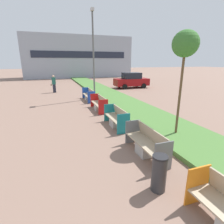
% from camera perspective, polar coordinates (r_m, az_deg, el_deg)
% --- Properties ---
extents(planter_grass_strip, '(2.80, 120.00, 0.18)m').
position_cam_1_polar(planter_grass_strip, '(11.63, 8.18, 0.64)').
color(planter_grass_strip, '#4C7A38').
rests_on(planter_grass_strip, ground).
extents(building_backdrop, '(20.99, 6.09, 8.02)m').
position_cam_1_polar(building_backdrop, '(38.31, -10.82, 17.17)').
color(building_backdrop, '#939EAD').
rests_on(building_backdrop, ground).
extents(bench_grey_frame, '(0.65, 2.10, 0.94)m').
position_cam_1_polar(bench_grey_frame, '(6.34, 11.18, -10.44)').
color(bench_grey_frame, '#ADA8A0').
rests_on(bench_grey_frame, ground).
extents(bench_teal_frame, '(0.65, 2.01, 0.94)m').
position_cam_1_polar(bench_teal_frame, '(8.80, 1.48, -2.44)').
color(bench_teal_frame, '#ADA8A0').
rests_on(bench_teal_frame, ground).
extents(bench_red_frame, '(0.65, 2.21, 0.94)m').
position_cam_1_polar(bench_red_frame, '(11.80, -4.19, 2.40)').
color(bench_red_frame, '#ADA8A0').
rests_on(bench_red_frame, ground).
extents(bench_blue_frame, '(0.65, 2.35, 0.94)m').
position_cam_1_polar(bench_blue_frame, '(14.92, -7.54, 5.24)').
color(bench_blue_frame, '#ADA8A0').
rests_on(bench_blue_frame, ground).
extents(litter_bin, '(0.39, 0.39, 0.97)m').
position_cam_1_polar(litter_bin, '(4.77, 15.09, -18.73)').
color(litter_bin, '#2D2D30').
rests_on(litter_bin, ground).
extents(street_lamp_post, '(0.24, 0.44, 7.15)m').
position_cam_1_polar(street_lamp_post, '(15.27, -6.10, 19.04)').
color(street_lamp_post, '#56595B').
rests_on(street_lamp_post, ground).
extents(sapling_tree_near, '(1.02, 1.02, 4.33)m').
position_cam_1_polar(sapling_tree_near, '(7.65, 22.80, 19.38)').
color(sapling_tree_near, brown).
rests_on(sapling_tree_near, ground).
extents(pedestrian_walking, '(0.53, 0.24, 1.82)m').
position_cam_1_polar(pedestrian_walking, '(19.45, -18.46, 8.76)').
color(pedestrian_walking, '#232633').
rests_on(pedestrian_walking, ground).
extents(parked_car_distant, '(4.23, 2.00, 1.86)m').
position_cam_1_polar(parked_car_distant, '(22.06, 6.36, 10.21)').
color(parked_car_distant, maroon).
rests_on(parked_car_distant, ground).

